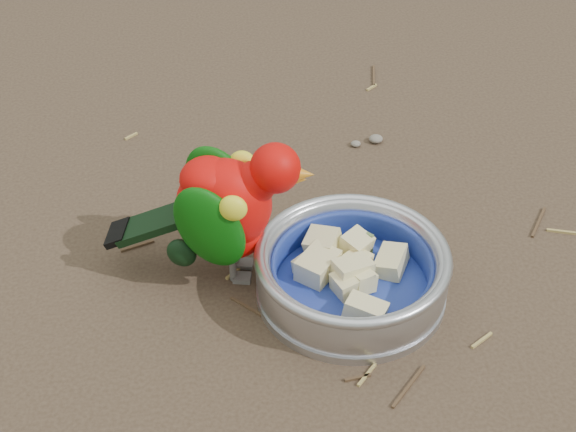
{
  "coord_description": "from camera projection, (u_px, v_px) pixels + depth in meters",
  "views": [
    {
      "loc": [
        -0.13,
        -0.7,
        0.67
      ],
      "look_at": [
        -0.04,
        0.02,
        0.08
      ],
      "focal_mm": 55.0,
      "sensor_mm": 36.0,
      "label": 1
    }
  ],
  "objects": [
    {
      "name": "ground",
      "position": [
        329.0,
        283.0,
        0.98
      ],
      "size": [
        60.0,
        60.0,
        0.0
      ],
      "primitive_type": "plane",
      "color": "#433325"
    },
    {
      "name": "ground_debris",
      "position": [
        302.0,
        229.0,
        1.05
      ],
      "size": [
        0.9,
        0.8,
        0.01
      ],
      "primitive_type": null,
      "color": "#A38B4B",
      "rests_on": "ground"
    },
    {
      "name": "lory_parrot",
      "position": [
        228.0,
        214.0,
        0.94
      ],
      "size": [
        0.22,
        0.14,
        0.17
      ],
      "primitive_type": null,
      "rotation": [
        0.0,
        0.0,
        -1.77
      ],
      "color": "red",
      "rests_on": "ground"
    },
    {
      "name": "bowl_wall",
      "position": [
        352.0,
        269.0,
        0.94
      ],
      "size": [
        0.21,
        0.21,
        0.04
      ],
      "primitive_type": null,
      "color": "#B2B2BA",
      "rests_on": "food_bowl"
    },
    {
      "name": "fruit_wedges",
      "position": [
        352.0,
        274.0,
        0.95
      ],
      "size": [
        0.12,
        0.12,
        0.03
      ],
      "primitive_type": null,
      "color": "beige",
      "rests_on": "food_bowl"
    },
    {
      "name": "food_bowl",
      "position": [
        351.0,
        289.0,
        0.96
      ],
      "size": [
        0.21,
        0.21,
        0.02
      ],
      "primitive_type": "cylinder",
      "color": "#B2B2BA",
      "rests_on": "ground"
    }
  ]
}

